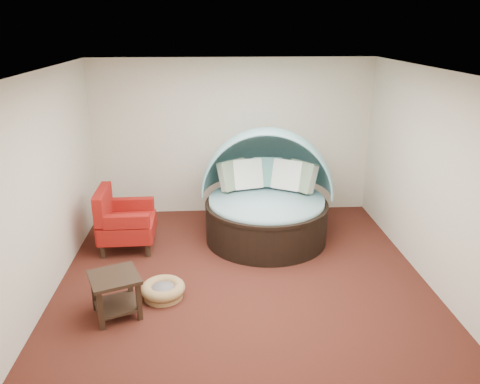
{
  "coord_description": "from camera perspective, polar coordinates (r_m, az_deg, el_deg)",
  "views": [
    {
      "loc": [
        -0.41,
        -5.74,
        3.32
      ],
      "look_at": [
        0.0,
        0.6,
        1.04
      ],
      "focal_mm": 35.0,
      "sensor_mm": 36.0,
      "label": 1
    }
  ],
  "objects": [
    {
      "name": "wall_back",
      "position": [
        8.47,
        -0.87,
        6.65
      ],
      "size": [
        5.0,
        0.0,
        5.0
      ],
      "primitive_type": "plane",
      "rotation": [
        1.57,
        0.0,
        0.0
      ],
      "color": "beige",
      "rests_on": "floor"
    },
    {
      "name": "wall_right",
      "position": [
        6.72,
        22.12,
        1.65
      ],
      "size": [
        0.0,
        5.0,
        5.0
      ],
      "primitive_type": "plane",
      "rotation": [
        1.57,
        0.0,
        -1.57
      ],
      "color": "beige",
      "rests_on": "floor"
    },
    {
      "name": "canopy_daybed",
      "position": [
        7.52,
        3.29,
        0.41
      ],
      "size": [
        2.28,
        2.21,
        1.8
      ],
      "rotation": [
        0.0,
        0.0,
        -0.14
      ],
      "color": "black",
      "rests_on": "floor"
    },
    {
      "name": "wall_front",
      "position": [
        3.79,
        3.05,
        -10.71
      ],
      "size": [
        5.0,
        0.0,
        5.0
      ],
      "primitive_type": "plane",
      "rotation": [
        -1.57,
        0.0,
        0.0
      ],
      "color": "beige",
      "rests_on": "floor"
    },
    {
      "name": "pet_basket",
      "position": [
        6.22,
        -9.34,
        -11.7
      ],
      "size": [
        0.63,
        0.63,
        0.2
      ],
      "rotation": [
        0.0,
        0.0,
        -0.11
      ],
      "color": "olive",
      "rests_on": "floor"
    },
    {
      "name": "red_armchair",
      "position": [
        7.48,
        -14.11,
        -3.44
      ],
      "size": [
        0.85,
        0.86,
        0.98
      ],
      "rotation": [
        0.0,
        0.0,
        0.02
      ],
      "color": "black",
      "rests_on": "floor"
    },
    {
      "name": "floor",
      "position": [
        6.65,
        0.31,
        -10.22
      ],
      "size": [
        5.0,
        5.0,
        0.0
      ],
      "primitive_type": "plane",
      "color": "#461B14",
      "rests_on": "ground"
    },
    {
      "name": "side_table",
      "position": [
        5.88,
        -14.95,
        -11.42
      ],
      "size": [
        0.72,
        0.72,
        0.53
      ],
      "rotation": [
        0.0,
        0.0,
        0.39
      ],
      "color": "black",
      "rests_on": "floor"
    },
    {
      "name": "ceiling",
      "position": [
        5.78,
        0.36,
        14.58
      ],
      "size": [
        5.0,
        5.0,
        0.0
      ],
      "primitive_type": "plane",
      "rotation": [
        3.14,
        0.0,
        0.0
      ],
      "color": "white",
      "rests_on": "wall_back"
    },
    {
      "name": "wall_left",
      "position": [
        6.41,
        -22.58,
        0.74
      ],
      "size": [
        0.0,
        5.0,
        5.0
      ],
      "primitive_type": "plane",
      "rotation": [
        1.57,
        0.0,
        1.57
      ],
      "color": "beige",
      "rests_on": "floor"
    }
  ]
}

